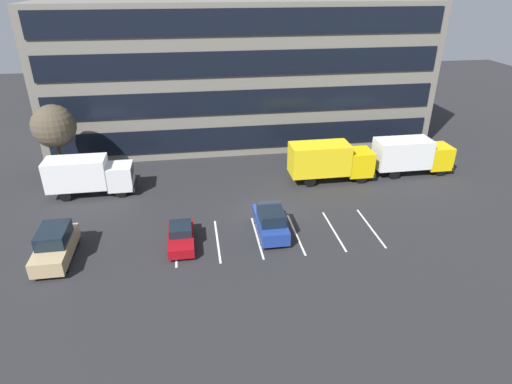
{
  "coord_description": "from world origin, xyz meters",
  "views": [
    {
      "loc": [
        -5.43,
        -28.34,
        16.46
      ],
      "look_at": [
        -0.82,
        1.22,
        1.4
      ],
      "focal_mm": 30.22,
      "sensor_mm": 36.0,
      "label": 1
    }
  ],
  "objects_px": {
    "box_truck_white": "(88,174)",
    "sedan_maroon": "(181,236)",
    "suv_tan": "(55,245)",
    "box_truck_yellow": "(411,154)",
    "suv_navy": "(271,221)",
    "box_truck_yellow_all": "(330,160)",
    "bare_tree": "(54,126)"
  },
  "relations": [
    {
      "from": "box_truck_yellow",
      "to": "box_truck_white",
      "type": "distance_m",
      "value": 28.36
    },
    {
      "from": "box_truck_white",
      "to": "suv_tan",
      "type": "distance_m",
      "value": 9.34
    },
    {
      "from": "box_truck_white",
      "to": "suv_navy",
      "type": "bearing_deg",
      "value": -31.5
    },
    {
      "from": "box_truck_white",
      "to": "suv_navy",
      "type": "relative_size",
      "value": 1.54
    },
    {
      "from": "suv_navy",
      "to": "sedan_maroon",
      "type": "relative_size",
      "value": 1.11
    },
    {
      "from": "box_truck_white",
      "to": "sedan_maroon",
      "type": "bearing_deg",
      "value": -49.94
    },
    {
      "from": "suv_navy",
      "to": "sedan_maroon",
      "type": "height_order",
      "value": "suv_navy"
    },
    {
      "from": "suv_navy",
      "to": "sedan_maroon",
      "type": "distance_m",
      "value": 6.28
    },
    {
      "from": "bare_tree",
      "to": "box_truck_white",
      "type": "bearing_deg",
      "value": -48.67
    },
    {
      "from": "box_truck_yellow_all",
      "to": "suv_tan",
      "type": "distance_m",
      "value": 22.81
    },
    {
      "from": "box_truck_yellow_all",
      "to": "suv_navy",
      "type": "bearing_deg",
      "value": -130.12
    },
    {
      "from": "box_truck_yellow_all",
      "to": "sedan_maroon",
      "type": "relative_size",
      "value": 1.84
    },
    {
      "from": "bare_tree",
      "to": "box_truck_yellow_all",
      "type": "bearing_deg",
      "value": -8.88
    },
    {
      "from": "box_truck_yellow",
      "to": "suv_navy",
      "type": "relative_size",
      "value": 1.59
    },
    {
      "from": "sedan_maroon",
      "to": "box_truck_yellow_all",
      "type": "bearing_deg",
      "value": 33.12
    },
    {
      "from": "box_truck_yellow_all",
      "to": "suv_navy",
      "type": "relative_size",
      "value": 1.65
    },
    {
      "from": "box_truck_yellow",
      "to": "sedan_maroon",
      "type": "xyz_separation_m",
      "value": [
        -20.9,
        -8.83,
        -1.19
      ]
    },
    {
      "from": "box_truck_yellow",
      "to": "suv_tan",
      "type": "bearing_deg",
      "value": -162.23
    },
    {
      "from": "box_truck_white",
      "to": "suv_tan",
      "type": "bearing_deg",
      "value": -92.97
    },
    {
      "from": "sedan_maroon",
      "to": "bare_tree",
      "type": "height_order",
      "value": "bare_tree"
    },
    {
      "from": "box_truck_yellow",
      "to": "suv_tan",
      "type": "height_order",
      "value": "box_truck_yellow"
    },
    {
      "from": "sedan_maroon",
      "to": "suv_tan",
      "type": "height_order",
      "value": "suv_tan"
    },
    {
      "from": "box_truck_yellow",
      "to": "bare_tree",
      "type": "height_order",
      "value": "bare_tree"
    },
    {
      "from": "sedan_maroon",
      "to": "box_truck_white",
      "type": "bearing_deg",
      "value": 130.06
    },
    {
      "from": "box_truck_yellow_all",
      "to": "sedan_maroon",
      "type": "xyz_separation_m",
      "value": [
        -13.03,
        -8.5,
        -1.26
      ]
    },
    {
      "from": "box_truck_white",
      "to": "bare_tree",
      "type": "bearing_deg",
      "value": 131.33
    },
    {
      "from": "box_truck_yellow",
      "to": "bare_tree",
      "type": "bearing_deg",
      "value": 173.93
    },
    {
      "from": "suv_navy",
      "to": "suv_tan",
      "type": "distance_m",
      "value": 14.23
    },
    {
      "from": "box_truck_yellow_all",
      "to": "bare_tree",
      "type": "bearing_deg",
      "value": 171.12
    },
    {
      "from": "box_truck_white",
      "to": "sedan_maroon",
      "type": "xyz_separation_m",
      "value": [
        7.46,
        -8.88,
        -1.13
      ]
    },
    {
      "from": "box_truck_white",
      "to": "sedan_maroon",
      "type": "distance_m",
      "value": 11.65
    },
    {
      "from": "box_truck_yellow_all",
      "to": "box_truck_white",
      "type": "height_order",
      "value": "box_truck_yellow_all"
    }
  ]
}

